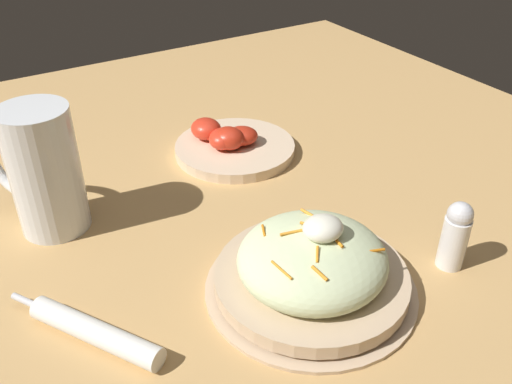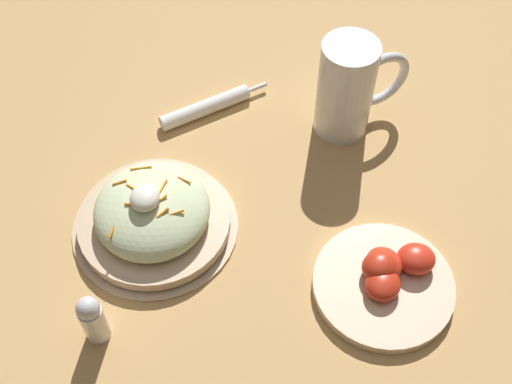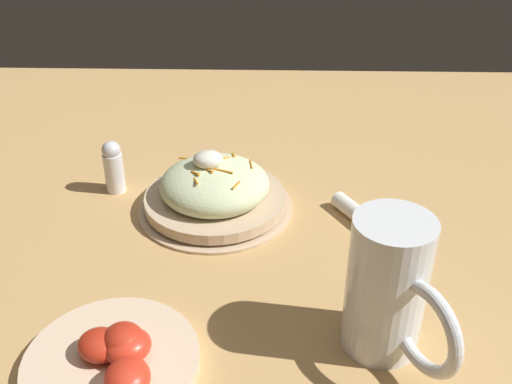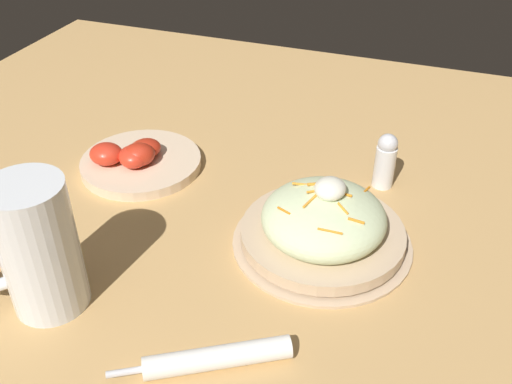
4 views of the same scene
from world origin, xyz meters
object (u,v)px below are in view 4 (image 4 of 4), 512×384
Objects in this scene: beer_mug at (36,253)px; tomato_plate at (138,160)px; salad_plate at (323,225)px; napkin_roll at (216,358)px; salt_shaker at (385,160)px.

beer_mug is 0.87× the size of tomato_plate.
beer_mug reaches higher than salad_plate.
napkin_roll is 0.91× the size of tomato_plate.
beer_mug is at bearing -94.67° from napkin_roll.
salt_shaker is at bearing 162.87° from salad_plate.
napkin_roll is (0.23, -0.05, -0.02)m from salad_plate.
salt_shaker is at bearing 103.01° from tomato_plate.
beer_mug is at bearing -52.49° from salad_plate.
salad_plate reaches higher than salt_shaker.
salad_plate reaches higher than tomato_plate.
salt_shaker is at bearing 165.18° from napkin_roll.
salt_shaker reaches higher than tomato_plate.
salad_plate is 1.25× the size of tomato_plate.
tomato_plate reaches higher than napkin_roll.
beer_mug is 0.23m from napkin_roll.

